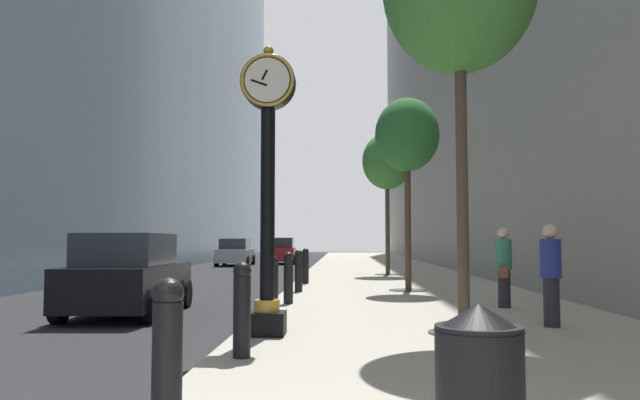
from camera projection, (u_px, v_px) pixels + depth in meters
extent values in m
plane|color=#262628|center=(307.00, 274.00, 28.96)|extent=(110.00, 110.00, 0.00)
cube|color=#ADA593|center=(378.00, 269.00, 31.83)|extent=(6.98, 80.00, 0.14)
cube|color=black|center=(267.00, 323.00, 9.29)|extent=(0.55, 0.55, 0.35)
cylinder|color=gold|center=(267.00, 306.00, 9.31)|extent=(0.39, 0.38, 0.18)
cylinder|color=black|center=(268.00, 203.00, 9.41)|extent=(0.22, 0.22, 2.91)
cylinder|color=black|center=(268.00, 82.00, 9.53)|extent=(0.84, 0.28, 0.84)
torus|color=gold|center=(267.00, 80.00, 9.38)|extent=(0.82, 0.05, 0.82)
cylinder|color=silver|center=(267.00, 80.00, 9.38)|extent=(0.69, 0.01, 0.69)
cylinder|color=silver|center=(269.00, 85.00, 9.68)|extent=(0.69, 0.01, 0.69)
sphere|color=gold|center=(268.00, 51.00, 9.56)|extent=(0.16, 0.16, 0.16)
cube|color=black|center=(265.00, 75.00, 9.38)|extent=(0.10, 0.01, 0.16)
cube|color=black|center=(259.00, 83.00, 9.37)|extent=(0.26, 0.01, 0.12)
cylinder|color=black|center=(167.00, 373.00, 4.32)|extent=(0.21, 0.21, 0.99)
sphere|color=black|center=(168.00, 293.00, 4.36)|extent=(0.22, 0.22, 0.22)
cylinder|color=black|center=(242.00, 317.00, 7.53)|extent=(0.21, 0.21, 0.99)
sphere|color=black|center=(242.00, 271.00, 7.57)|extent=(0.22, 0.22, 0.22)
cylinder|color=black|center=(272.00, 294.00, 10.74)|extent=(0.21, 0.21, 0.99)
sphere|color=black|center=(272.00, 262.00, 10.77)|extent=(0.22, 0.22, 0.22)
cylinder|color=black|center=(288.00, 281.00, 13.94)|extent=(0.21, 0.21, 0.99)
sphere|color=black|center=(288.00, 257.00, 13.98)|extent=(0.22, 0.22, 0.22)
cylinder|color=black|center=(299.00, 274.00, 17.15)|extent=(0.21, 0.21, 0.99)
sphere|color=black|center=(299.00, 254.00, 17.18)|extent=(0.22, 0.22, 0.22)
cylinder|color=black|center=(306.00, 268.00, 20.35)|extent=(0.21, 0.21, 0.99)
sphere|color=black|center=(306.00, 252.00, 20.39)|extent=(0.22, 0.22, 0.22)
cylinder|color=#333335|center=(464.00, 333.00, 9.45)|extent=(1.10, 1.10, 0.02)
cylinder|color=#4C3D2D|center=(462.00, 186.00, 9.60)|extent=(0.18, 0.18, 4.55)
cylinder|color=#333335|center=(408.00, 290.00, 17.50)|extent=(1.10, 1.10, 0.02)
cylinder|color=#4C3D2D|center=(408.00, 224.00, 17.62)|extent=(0.18, 0.18, 3.77)
ellipsoid|color=#2D7033|center=(407.00, 135.00, 17.79)|extent=(1.84, 1.84, 2.12)
cylinder|color=#333335|center=(388.00, 274.00, 25.55)|extent=(1.10, 1.10, 0.02)
cylinder|color=#4C3D2D|center=(387.00, 227.00, 25.68)|extent=(0.18, 0.18, 3.96)
ellipsoid|color=#428438|center=(387.00, 161.00, 25.86)|extent=(2.07, 2.07, 2.38)
cone|color=black|center=(479.00, 317.00, 3.66)|extent=(0.53, 0.53, 0.16)
cylinder|color=#23232D|center=(504.00, 289.00, 13.09)|extent=(0.32, 0.32, 0.80)
cylinder|color=#337560|center=(504.00, 254.00, 13.14)|extent=(0.42, 0.42, 0.65)
sphere|color=beige|center=(503.00, 233.00, 13.17)|extent=(0.25, 0.25, 0.25)
cube|color=brown|center=(503.00, 272.00, 12.91)|extent=(0.23, 0.17, 0.24)
cylinder|color=#23232D|center=(552.00, 303.00, 10.18)|extent=(0.33, 0.33, 0.80)
cylinder|color=navy|center=(551.00, 258.00, 10.22)|extent=(0.43, 0.43, 0.65)
sphere|color=beige|center=(550.00, 231.00, 10.25)|extent=(0.25, 0.25, 0.25)
cube|color=#B7BABF|center=(235.00, 255.00, 38.17)|extent=(1.95, 4.41, 0.81)
cube|color=#282D38|center=(235.00, 244.00, 38.00)|extent=(1.68, 2.49, 0.66)
cylinder|color=black|center=(225.00, 260.00, 39.64)|extent=(0.24, 0.65, 0.64)
cylinder|color=black|center=(253.00, 260.00, 39.62)|extent=(0.24, 0.65, 0.64)
cylinder|color=black|center=(216.00, 261.00, 36.68)|extent=(0.24, 0.65, 0.64)
cylinder|color=black|center=(247.00, 261.00, 36.66)|extent=(0.24, 0.65, 0.64)
cube|color=black|center=(129.00, 285.00, 12.98)|extent=(1.89, 4.10, 0.83)
cube|color=#282D38|center=(127.00, 250.00, 12.83)|extent=(1.62, 2.32, 0.68)
cylinder|color=black|center=(109.00, 294.00, 14.34)|extent=(0.24, 0.65, 0.64)
cylinder|color=black|center=(185.00, 294.00, 14.33)|extent=(0.24, 0.65, 0.64)
cylinder|color=black|center=(59.00, 307.00, 11.59)|extent=(0.24, 0.65, 0.64)
cylinder|color=black|center=(152.00, 307.00, 11.59)|extent=(0.24, 0.65, 0.64)
cube|color=#AD191E|center=(282.00, 254.00, 41.14)|extent=(1.93, 4.60, 0.84)
cube|color=#282D38|center=(282.00, 243.00, 40.97)|extent=(1.64, 2.60, 0.69)
cylinder|color=black|center=(270.00, 258.00, 42.66)|extent=(0.25, 0.65, 0.64)
cylinder|color=black|center=(296.00, 258.00, 42.66)|extent=(0.25, 0.65, 0.64)
cylinder|color=black|center=(267.00, 260.00, 39.58)|extent=(0.25, 0.65, 0.64)
cylinder|color=black|center=(294.00, 260.00, 39.59)|extent=(0.25, 0.65, 0.64)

